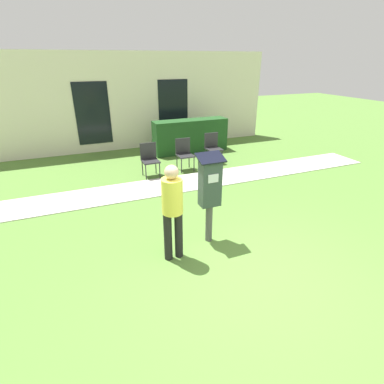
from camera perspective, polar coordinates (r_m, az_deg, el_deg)
ground_plane at (r=4.64m, az=12.45°, el=-16.27°), size 40.00×40.00×0.00m
sidewalk at (r=7.66m, az=-3.92°, el=1.37°), size 12.00×1.10×0.02m
building_facade at (r=10.96m, az=-11.08°, el=16.51°), size 10.00×0.26×3.20m
parking_meter at (r=4.94m, az=3.42°, el=0.85°), size 0.44×0.31×1.59m
person_standing at (r=4.52m, az=-3.74°, el=-2.71°), size 0.32×0.32×1.58m
outdoor_chair_left at (r=8.21m, az=-8.11°, el=6.59°), size 0.44×0.44×0.90m
outdoor_chair_middle at (r=8.62m, az=-1.51°, el=7.67°), size 0.44×0.44×0.90m
outdoor_chair_right at (r=9.29m, az=3.94°, el=8.84°), size 0.44×0.44×0.90m
hedge_row at (r=10.36m, az=-0.31°, el=10.62°), size 2.53×0.60×1.10m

